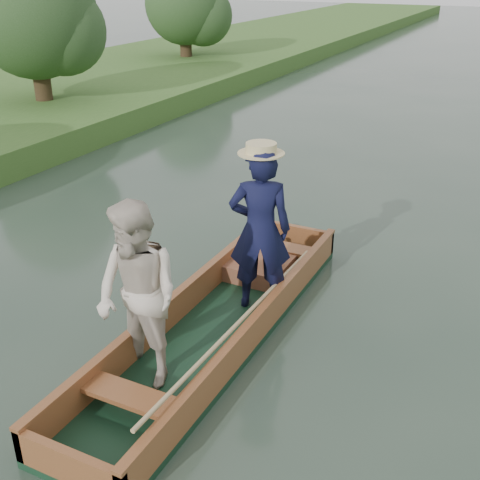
% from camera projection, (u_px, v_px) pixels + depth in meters
% --- Properties ---
extents(ground, '(120.00, 120.00, 0.00)m').
position_uv_depth(ground, '(217.00, 335.00, 6.87)').
color(ground, '#283D30').
rests_on(ground, ground).
extents(trees_far, '(22.61, 11.53, 4.41)m').
position_uv_depth(trees_far, '(374.00, 22.00, 14.99)').
color(trees_far, '#47331E').
rests_on(trees_far, ground).
extents(punt, '(1.39, 5.00, 2.08)m').
position_uv_depth(punt, '(203.00, 284.00, 6.43)').
color(punt, '#13321E').
rests_on(punt, ground).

